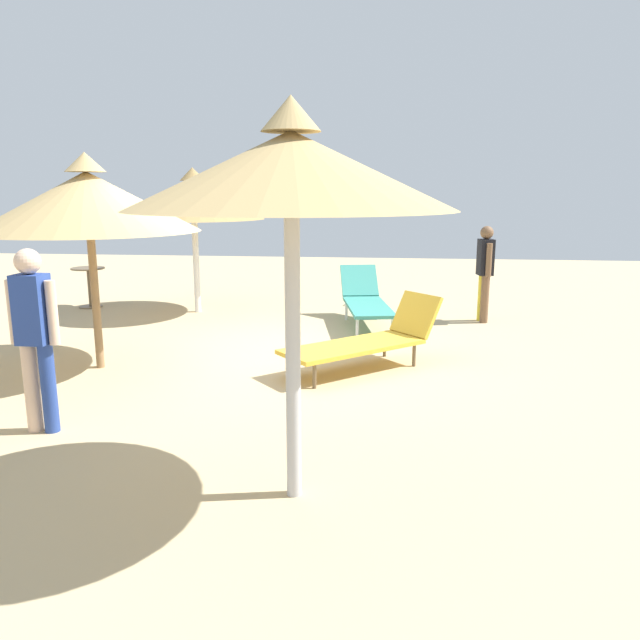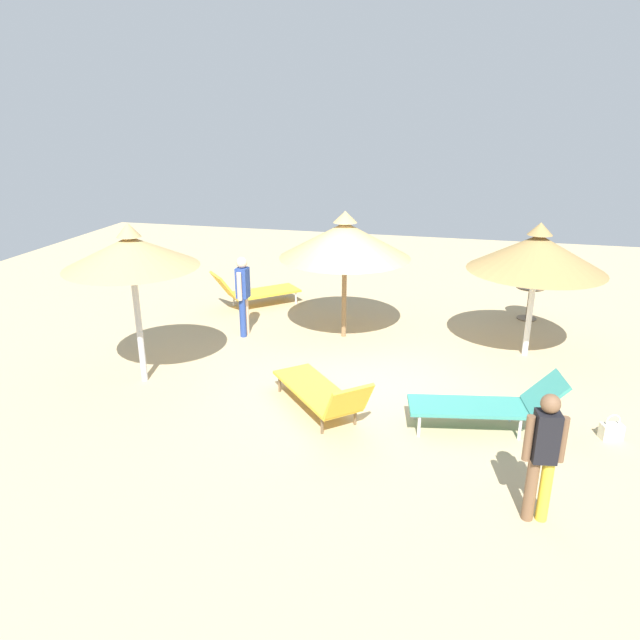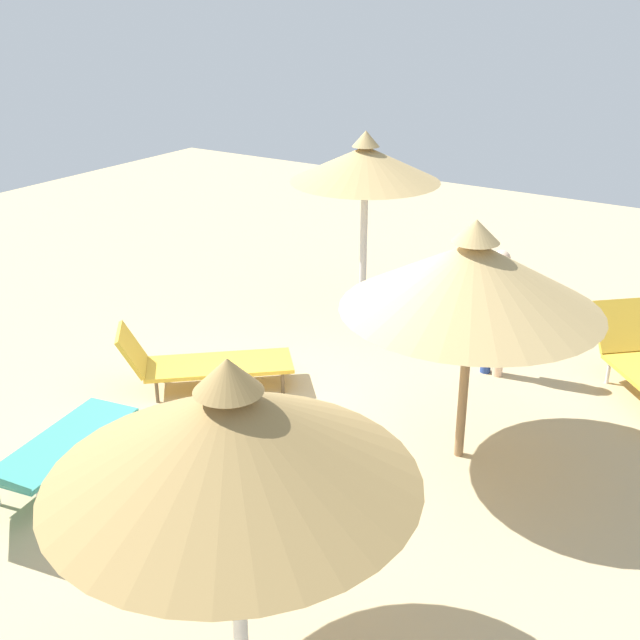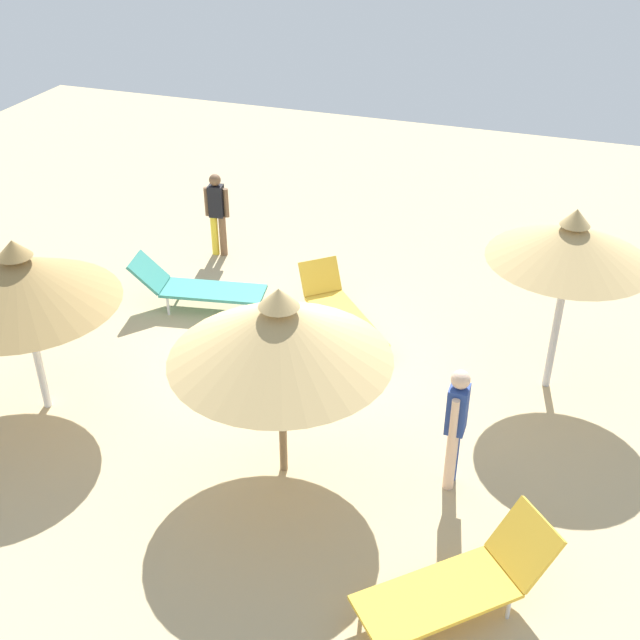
{
  "view_description": "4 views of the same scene",
  "coord_description": "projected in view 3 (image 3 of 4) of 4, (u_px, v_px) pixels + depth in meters",
  "views": [
    {
      "loc": [
        -1.74,
        7.41,
        2.11
      ],
      "look_at": [
        -0.95,
        0.3,
        0.57
      ],
      "focal_mm": 34.11,
      "sensor_mm": 36.0,
      "label": 1
    },
    {
      "loc": [
        -9.14,
        -1.52,
        4.33
      ],
      "look_at": [
        0.04,
        0.74,
        0.92
      ],
      "focal_mm": 32.85,
      "sensor_mm": 36.0,
      "label": 2
    },
    {
      "loc": [
        4.35,
        -6.09,
        4.52
      ],
      "look_at": [
        -0.06,
        0.71,
        1.1
      ],
      "focal_mm": 44.65,
      "sensor_mm": 36.0,
      "label": 3
    },
    {
      "loc": [
        8.54,
        3.49,
        6.71
      ],
      "look_at": [
        -0.13,
        0.48,
        1.04
      ],
      "focal_mm": 44.97,
      "sensor_mm": 36.0,
      "label": 4
    }
  ],
  "objects": [
    {
      "name": "parasol_umbrella_far_left",
      "position": [
        473.0,
        276.0,
        7.53
      ],
      "size": [
        2.54,
        2.54,
        2.53
      ],
      "color": "olive",
      "rests_on": "ground"
    },
    {
      "name": "lounge_chair_back",
      "position": [
        199.0,
        362.0,
        9.52
      ],
      "size": [
        1.95,
        1.84,
        0.83
      ],
      "color": "gold",
      "rests_on": "ground"
    },
    {
      "name": "ground",
      "position": [
        289.0,
        439.0,
        8.67
      ],
      "size": [
        24.0,
        24.0,
        0.1
      ],
      "primitive_type": "cube",
      "color": "tan"
    },
    {
      "name": "lounge_chair_edge",
      "position": [
        44.0,
        451.0,
        7.59
      ],
      "size": [
        0.98,
        2.2,
        0.85
      ],
      "color": "teal",
      "rests_on": "ground"
    },
    {
      "name": "parasol_umbrella_near_right",
      "position": [
        365.0,
        164.0,
        11.06
      ],
      "size": [
        2.12,
        2.12,
        2.68
      ],
      "color": "#B2B2B7",
      "rests_on": "ground"
    },
    {
      "name": "parasol_umbrella_front",
      "position": [
        231.0,
        437.0,
        4.9
      ],
      "size": [
        2.42,
        2.42,
        2.49
      ],
      "color": "white",
      "rests_on": "ground"
    },
    {
      "name": "person_standing_far_right",
      "position": [
        497.0,
        306.0,
        9.67
      ],
      "size": [
        0.45,
        0.22,
        1.63
      ],
      "color": "beige",
      "rests_on": "ground"
    }
  ]
}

